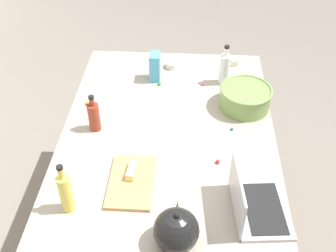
{
  "coord_description": "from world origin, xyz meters",
  "views": [
    {
      "loc": [
        -1.58,
        -0.1,
        2.32
      ],
      "look_at": [
        0.0,
        0.0,
        0.95
      ],
      "focal_mm": 44.27,
      "sensor_mm": 36.0,
      "label": 1
    }
  ],
  "objects_px": {
    "mixing_bowl_large": "(245,97)",
    "cutting_board": "(131,182)",
    "bottle_vinegar": "(225,68)",
    "kettle": "(176,231)",
    "butter_stick_left": "(132,170)",
    "ramekin_medium": "(235,61)",
    "bottle_oil": "(66,192)",
    "bottle_soy": "(94,116)",
    "laptop": "(254,204)",
    "candy_bag": "(155,67)",
    "ramekin_small": "(172,65)"
  },
  "relations": [
    {
      "from": "bottle_vinegar",
      "to": "kettle",
      "type": "relative_size",
      "value": 1.16
    },
    {
      "from": "laptop",
      "to": "candy_bag",
      "type": "bearing_deg",
      "value": 27.22
    },
    {
      "from": "butter_stick_left",
      "to": "ramekin_small",
      "type": "relative_size",
      "value": 1.47
    },
    {
      "from": "laptop",
      "to": "bottle_soy",
      "type": "distance_m",
      "value": 0.91
    },
    {
      "from": "candy_bag",
      "to": "ramekin_medium",
      "type": "bearing_deg",
      "value": -67.96
    },
    {
      "from": "bottle_oil",
      "to": "bottle_soy",
      "type": "bearing_deg",
      "value": -1.37
    },
    {
      "from": "ramekin_small",
      "to": "laptop",
      "type": "bearing_deg",
      "value": -159.81
    },
    {
      "from": "bottle_oil",
      "to": "bottle_soy",
      "type": "height_order",
      "value": "bottle_oil"
    },
    {
      "from": "butter_stick_left",
      "to": "bottle_soy",
      "type": "bearing_deg",
      "value": 36.65
    },
    {
      "from": "bottle_vinegar",
      "to": "ramekin_small",
      "type": "xyz_separation_m",
      "value": [
        0.14,
        0.32,
        -0.08
      ]
    },
    {
      "from": "mixing_bowl_large",
      "to": "kettle",
      "type": "distance_m",
      "value": 0.95
    },
    {
      "from": "kettle",
      "to": "ramekin_medium",
      "type": "relative_size",
      "value": 2.79
    },
    {
      "from": "bottle_soy",
      "to": "kettle",
      "type": "distance_m",
      "value": 0.8
    },
    {
      "from": "kettle",
      "to": "bottle_oil",
      "type": "bearing_deg",
      "value": 73.12
    },
    {
      "from": "butter_stick_left",
      "to": "ramekin_small",
      "type": "distance_m",
      "value": 0.93
    },
    {
      "from": "laptop",
      "to": "cutting_board",
      "type": "bearing_deg",
      "value": 76.74
    },
    {
      "from": "candy_bag",
      "to": "butter_stick_left",
      "type": "bearing_deg",
      "value": 177.29
    },
    {
      "from": "mixing_bowl_large",
      "to": "ramekin_medium",
      "type": "height_order",
      "value": "mixing_bowl_large"
    },
    {
      "from": "bottle_oil",
      "to": "cutting_board",
      "type": "distance_m",
      "value": 0.31
    },
    {
      "from": "bottle_vinegar",
      "to": "ramekin_medium",
      "type": "height_order",
      "value": "bottle_vinegar"
    },
    {
      "from": "laptop",
      "to": "ramekin_medium",
      "type": "bearing_deg",
      "value": 0.28
    },
    {
      "from": "mixing_bowl_large",
      "to": "kettle",
      "type": "xyz_separation_m",
      "value": [
        -0.89,
        0.34,
        0.01
      ]
    },
    {
      "from": "bottle_oil",
      "to": "cutting_board",
      "type": "xyz_separation_m",
      "value": [
        0.16,
        -0.25,
        -0.09
      ]
    },
    {
      "from": "bottle_oil",
      "to": "bottle_vinegar",
      "type": "distance_m",
      "value": 1.2
    },
    {
      "from": "bottle_oil",
      "to": "butter_stick_left",
      "type": "bearing_deg",
      "value": -50.32
    },
    {
      "from": "kettle",
      "to": "candy_bag",
      "type": "relative_size",
      "value": 1.25
    },
    {
      "from": "laptop",
      "to": "butter_stick_left",
      "type": "relative_size",
      "value": 2.99
    },
    {
      "from": "bottle_soy",
      "to": "bottle_oil",
      "type": "bearing_deg",
      "value": 178.63
    },
    {
      "from": "ramekin_small",
      "to": "candy_bag",
      "type": "bearing_deg",
      "value": 144.7
    },
    {
      "from": "mixing_bowl_large",
      "to": "bottle_soy",
      "type": "height_order",
      "value": "bottle_soy"
    },
    {
      "from": "mixing_bowl_large",
      "to": "ramekin_medium",
      "type": "xyz_separation_m",
      "value": [
        0.44,
        0.03,
        -0.05
      ]
    },
    {
      "from": "bottle_soy",
      "to": "candy_bag",
      "type": "height_order",
      "value": "bottle_soy"
    },
    {
      "from": "bottle_soy",
      "to": "bottle_vinegar",
      "type": "bearing_deg",
      "value": -55.83
    },
    {
      "from": "cutting_board",
      "to": "candy_bag",
      "type": "height_order",
      "value": "candy_bag"
    },
    {
      "from": "mixing_bowl_large",
      "to": "cutting_board",
      "type": "distance_m",
      "value": 0.81
    },
    {
      "from": "bottle_oil",
      "to": "cutting_board",
      "type": "height_order",
      "value": "bottle_oil"
    },
    {
      "from": "bottle_soy",
      "to": "laptop",
      "type": "bearing_deg",
      "value": -122.45
    },
    {
      "from": "mixing_bowl_large",
      "to": "ramekin_medium",
      "type": "relative_size",
      "value": 3.73
    },
    {
      "from": "candy_bag",
      "to": "ramekin_small",
      "type": "bearing_deg",
      "value": -35.3
    },
    {
      "from": "bottle_oil",
      "to": "candy_bag",
      "type": "distance_m",
      "value": 1.03
    },
    {
      "from": "mixing_bowl_large",
      "to": "butter_stick_left",
      "type": "distance_m",
      "value": 0.78
    },
    {
      "from": "laptop",
      "to": "mixing_bowl_large",
      "type": "height_order",
      "value": "laptop"
    },
    {
      "from": "ramekin_small",
      "to": "bottle_oil",
      "type": "bearing_deg",
      "value": 161.5
    },
    {
      "from": "mixing_bowl_large",
      "to": "ramekin_medium",
      "type": "bearing_deg",
      "value": 3.36
    },
    {
      "from": "mixing_bowl_large",
      "to": "kettle",
      "type": "height_order",
      "value": "kettle"
    },
    {
      "from": "cutting_board",
      "to": "candy_bag",
      "type": "relative_size",
      "value": 1.87
    },
    {
      "from": "bottle_oil",
      "to": "bottle_vinegar",
      "type": "height_order",
      "value": "bottle_oil"
    },
    {
      "from": "mixing_bowl_large",
      "to": "butter_stick_left",
      "type": "xyz_separation_m",
      "value": [
        -0.55,
        0.55,
        -0.03
      ]
    },
    {
      "from": "bottle_vinegar",
      "to": "ramekin_medium",
      "type": "xyz_separation_m",
      "value": [
        0.21,
        -0.08,
        -0.08
      ]
    },
    {
      "from": "bottle_vinegar",
      "to": "ramekin_medium",
      "type": "relative_size",
      "value": 3.23
    }
  ]
}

